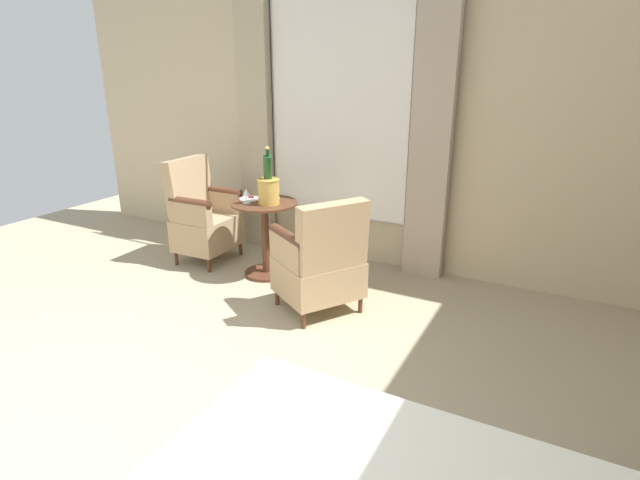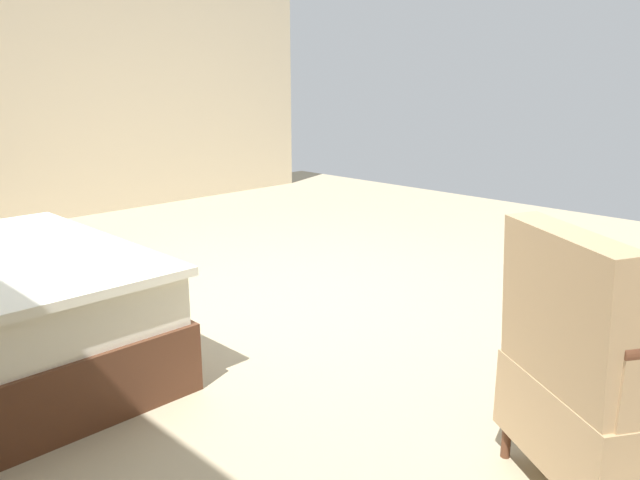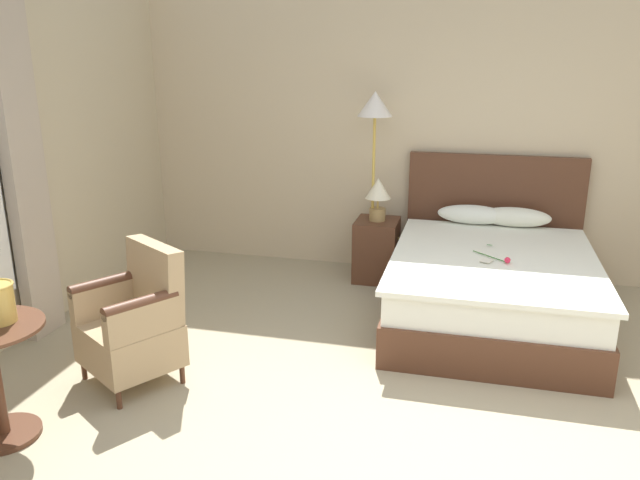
# 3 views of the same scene
# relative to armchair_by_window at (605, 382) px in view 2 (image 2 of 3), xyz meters

# --- Properties ---
(ground_plane) EXTENTS (8.28, 8.28, 0.00)m
(ground_plane) POSITION_rel_armchair_by_window_xyz_m (2.17, -0.43, -0.42)
(ground_plane) COLOR tan
(wall_far_side) EXTENTS (0.12, 6.50, 3.16)m
(wall_far_side) POSITION_rel_armchair_by_window_xyz_m (5.62, -0.43, 1.16)
(wall_far_side) COLOR beige
(wall_far_side) RESTS_ON ground
(armchair_by_window) EXTENTS (0.80, 0.79, 0.95)m
(armchair_by_window) POSITION_rel_armchair_by_window_xyz_m (0.00, 0.00, 0.00)
(armchair_by_window) COLOR #502E1D
(armchair_by_window) RESTS_ON ground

